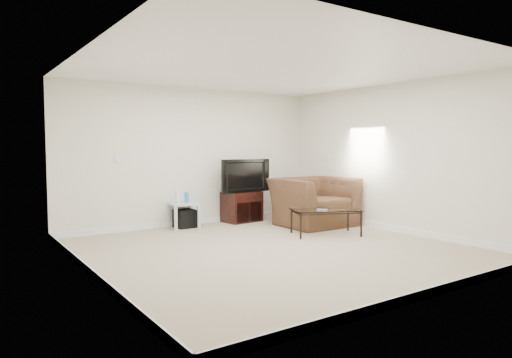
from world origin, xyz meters
TOP-DOWN VIEW (x-y plane):
  - floor at (0.00, 0.00)m, footprint 5.00×5.00m
  - ceiling at (0.00, 0.00)m, footprint 5.00×5.00m
  - wall_back at (0.00, 2.50)m, footprint 5.00×0.02m
  - wall_left at (-2.50, 0.00)m, footprint 0.02×5.00m
  - wall_right at (2.50, 0.00)m, footprint 0.02×5.00m
  - plate_back at (-1.40, 2.49)m, footprint 0.12×0.02m
  - plate_right_switch at (2.49, 1.60)m, footprint 0.02×0.09m
  - plate_right_outlet at (2.49, 1.30)m, footprint 0.02×0.08m
  - tv_stand at (0.90, 2.28)m, footprint 0.74×0.55m
  - dvd_player at (0.90, 2.24)m, footprint 0.45×0.33m
  - television at (0.90, 2.25)m, footprint 1.02×0.27m
  - side_table at (-0.32, 2.28)m, footprint 0.52×0.52m
  - subwoofer at (-0.29, 2.30)m, footprint 0.34×0.34m
  - game_console at (-0.43, 2.27)m, footprint 0.07×0.16m
  - game_case at (-0.27, 2.25)m, footprint 0.07×0.14m
  - recliner at (1.78, 1.20)m, footprint 1.35×0.89m
  - coffee_table at (1.32, 0.38)m, footprint 1.23×0.99m
  - remote at (1.18, 0.32)m, footprint 0.15×0.15m

SIDE VIEW (x-z plane):
  - floor at x=0.00m, z-range 0.00..0.00m
  - subwoofer at x=-0.29m, z-range 0.00..0.32m
  - coffee_table at x=1.32m, z-range 0.00..0.42m
  - side_table at x=-0.32m, z-range 0.00..0.45m
  - tv_stand at x=0.90m, z-range 0.00..0.58m
  - plate_right_outlet at x=2.49m, z-range 0.24..0.36m
  - remote at x=1.18m, z-range 0.42..0.44m
  - dvd_player at x=0.90m, z-range 0.45..0.51m
  - game_case at x=-0.27m, z-range 0.45..0.63m
  - game_console at x=-0.43m, z-range 0.45..0.66m
  - recliner at x=1.78m, z-range 0.00..1.17m
  - television at x=0.90m, z-range 0.58..1.21m
  - wall_back at x=0.00m, z-range 0.00..2.50m
  - wall_left at x=-2.50m, z-range 0.00..2.50m
  - wall_right at x=2.50m, z-range 0.00..2.50m
  - plate_back at x=-1.40m, z-range 1.19..1.31m
  - plate_right_switch at x=2.49m, z-range 1.19..1.31m
  - ceiling at x=0.00m, z-range 2.50..2.50m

